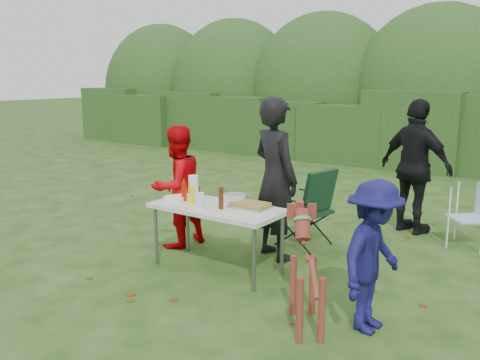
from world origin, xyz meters
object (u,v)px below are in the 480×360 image
Objects in this scene: folding_table at (217,211)px; child at (373,257)px; person_cook at (275,179)px; beer_bottle at (221,198)px; paper_towel_roll at (194,186)px; ketchup_bottle at (184,192)px; dog at (307,275)px; camping_chair at (304,206)px; person_black_puffy at (416,167)px; person_red_jacket at (177,187)px; lawn_chair at (469,216)px; mustard_bottle at (192,196)px.

child is at bearing -10.55° from folding_table.
beer_bottle is (-0.21, -0.80, -0.11)m from person_cook.
beer_bottle is 0.92× the size of paper_towel_roll.
dog is at bearing -18.00° from ketchup_bottle.
person_cook reaches higher than camping_chair.
folding_table is 0.80× the size of person_black_puffy.
child is 1.28× the size of camping_chair.
paper_towel_roll is (-0.60, 0.26, 0.01)m from beer_bottle.
paper_towel_roll is (-1.89, -2.49, -0.06)m from person_black_puffy.
folding_table is 0.84m from person_cook.
person_red_jacket is 0.83× the size of person_black_puffy.
person_red_jacket is at bearing 156.73° from beer_bottle.
folding_table is 0.21m from beer_bottle.
dog is 3.21m from lawn_chair.
person_cook is at bearing 44.41° from ketchup_bottle.
camping_chair is 2.12m from lawn_chair.
dog is 1.53m from beer_bottle.
child is 6.63× the size of mustard_bottle.
lawn_chair is at bearing -114.02° from person_cook.
child is 2.43m from ketchup_bottle.
camping_chair reaches higher than ketchup_bottle.
mustard_bottle is at bearing 6.38° from lawn_chair.
person_black_puffy is at bearing -113.05° from camping_chair.
dog is 1.27× the size of lawn_chair.
person_red_jacket is 3.76m from lawn_chair.
person_cook is 2.23m from person_black_puffy.
folding_table is 3.03m from person_black_puffy.
person_cook is at bearing 2.72° from lawn_chair.
mustard_bottle is 0.77× the size of paper_towel_roll.
beer_bottle is (0.37, 0.05, 0.02)m from mustard_bottle.
person_cook is 1.09m from ketchup_bottle.
mustard_bottle is (-1.66, -2.80, -0.09)m from person_black_puffy.
mustard_bottle is at bearing -155.06° from folding_table.
beer_bottle is (1.03, -0.44, 0.08)m from person_red_jacket.
ketchup_bottle is at bearing 67.06° from person_cook.
lawn_chair is 3.54m from paper_towel_roll.
dog is (1.15, -1.38, -0.48)m from person_cook.
person_red_jacket is 2.96m from child.
child is 2.26m from camping_chair.
camping_chair is 4.00× the size of paper_towel_roll.
beer_bottle reaches higher than ketchup_bottle.
dog is at bearing 110.34° from person_black_puffy.
child reaches higher than dog.
person_black_puffy reaches higher than folding_table.
camping_chair is (1.34, 0.93, -0.26)m from person_red_jacket.
ketchup_bottle is at bearing -80.20° from paper_towel_roll.
person_cook reaches higher than person_red_jacket.
mustard_bottle is 0.83× the size of beer_bottle.
person_red_jacket is 0.48m from paper_towel_roll.
dog reaches higher than mustard_bottle.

